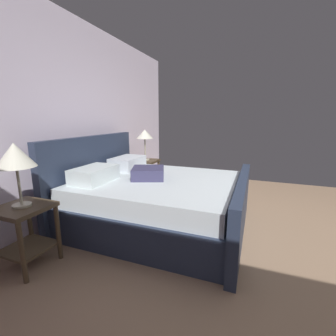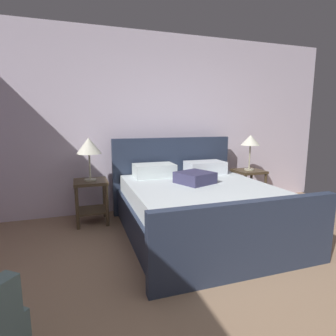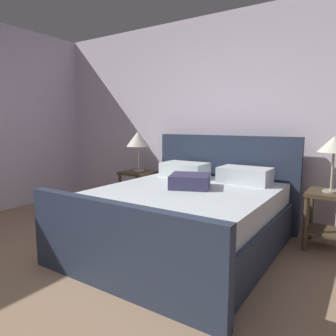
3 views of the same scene
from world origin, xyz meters
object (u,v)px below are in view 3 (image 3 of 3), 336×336
Objects in this scene: nightstand_right at (329,211)px; table_lamp_right at (334,146)px; table_lamp_left at (138,140)px; nightstand_left at (139,184)px; bed at (186,215)px.

table_lamp_right reaches higher than nightstand_right.
table_lamp_left is at bearing 179.93° from nightstand_right.
table_lamp_left is (-2.50, 0.00, -0.01)m from table_lamp_right.
table_lamp_left is (-2.50, 0.00, 0.66)m from nightstand_right.
nightstand_left is (-2.50, 0.00, -0.67)m from table_lamp_right.
table_lamp_left is (-0.00, 0.00, 0.66)m from nightstand_left.
nightstand_right is at bearing -0.07° from table_lamp_left.
nightstand_left is at bearing -63.43° from table_lamp_left.
table_lamp_right is at bearing -0.07° from table_lamp_left.
nightstand_right is at bearing -90.00° from table_lamp_right.
nightstand_right is 1.05× the size of table_lamp_right.
bed is 1.64m from table_lamp_right.
nightstand_right is at bearing -0.07° from nightstand_left.
bed is at bearing -148.63° from table_lamp_right.
bed is 1.47m from nightstand_left.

